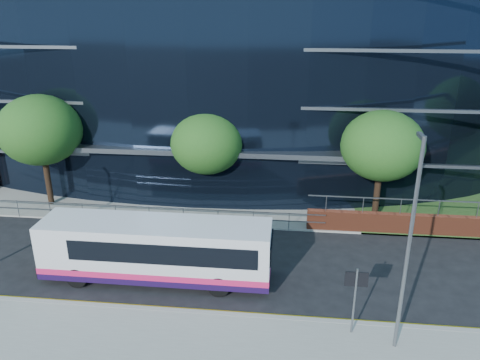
# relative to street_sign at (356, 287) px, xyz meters

# --- Properties ---
(ground) EXTENTS (200.00, 200.00, 0.00)m
(ground) POSITION_rel_street_sign_xyz_m (-4.50, 1.59, -2.15)
(ground) COLOR black
(ground) RESTS_ON ground
(kerb) EXTENTS (80.00, 0.25, 0.16)m
(kerb) POSITION_rel_street_sign_xyz_m (-4.50, 0.59, -2.07)
(kerb) COLOR gray
(kerb) RESTS_ON ground
(yellow_line_outer) EXTENTS (80.00, 0.08, 0.01)m
(yellow_line_outer) POSITION_rel_street_sign_xyz_m (-4.50, 0.79, -2.14)
(yellow_line_outer) COLOR gold
(yellow_line_outer) RESTS_ON ground
(yellow_line_inner) EXTENTS (80.00, 0.08, 0.01)m
(yellow_line_inner) POSITION_rel_street_sign_xyz_m (-4.50, 0.94, -2.14)
(yellow_line_inner) COLOR gold
(yellow_line_inner) RESTS_ON ground
(far_forecourt) EXTENTS (50.00, 8.00, 0.10)m
(far_forecourt) POSITION_rel_street_sign_xyz_m (-10.50, 12.59, -2.10)
(far_forecourt) COLOR gray
(far_forecourt) RESTS_ON ground
(glass_office) EXTENTS (44.00, 23.10, 16.00)m
(glass_office) POSITION_rel_street_sign_xyz_m (-8.50, 22.44, 5.85)
(glass_office) COLOR black
(glass_office) RESTS_ON ground
(guard_railings) EXTENTS (24.00, 0.05, 1.10)m
(guard_railings) POSITION_rel_street_sign_xyz_m (-12.50, 8.59, -1.33)
(guard_railings) COLOR slate
(guard_railings) RESTS_ON ground
(street_sign) EXTENTS (0.85, 0.09, 2.80)m
(street_sign) POSITION_rel_street_sign_xyz_m (0.00, 0.00, 0.00)
(street_sign) COLOR slate
(street_sign) RESTS_ON pavement_near
(tree_far_a) EXTENTS (4.95, 4.95, 6.98)m
(tree_far_a) POSITION_rel_street_sign_xyz_m (-17.50, 10.59, 2.71)
(tree_far_a) COLOR black
(tree_far_a) RESTS_ON ground
(tree_far_b) EXTENTS (4.29, 4.29, 6.05)m
(tree_far_b) POSITION_rel_street_sign_xyz_m (-7.50, 11.09, 2.06)
(tree_far_b) COLOR black
(tree_far_b) RESTS_ON ground
(tree_far_c) EXTENTS (4.62, 4.62, 6.51)m
(tree_far_c) POSITION_rel_street_sign_xyz_m (2.50, 10.59, 2.39)
(tree_far_c) COLOR black
(tree_far_c) RESTS_ON ground
(streetlight_east) EXTENTS (0.15, 0.77, 8.00)m
(streetlight_east) POSITION_rel_street_sign_xyz_m (1.50, -0.59, 2.29)
(streetlight_east) COLOR slate
(streetlight_east) RESTS_ON pavement_near
(city_bus) EXTENTS (10.51, 2.42, 2.84)m
(city_bus) POSITION_rel_street_sign_xyz_m (-8.39, 3.06, -0.65)
(city_bus) COLOR silver
(city_bus) RESTS_ON ground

